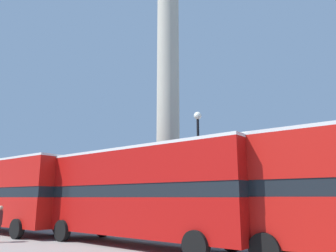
{
  "coord_description": "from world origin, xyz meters",
  "views": [
    {
      "loc": [
        12.92,
        -17.71,
        2.09
      ],
      "look_at": [
        0.0,
        0.0,
        6.86
      ],
      "focal_mm": 35.0,
      "sensor_mm": 36.0,
      "label": 1
    }
  ],
  "objects": [
    {
      "name": "bus_b",
      "position": [
        -7.56,
        -6.76,
        2.39
      ],
      "size": [
        11.19,
        3.05,
        4.32
      ],
      "rotation": [
        0.0,
        0.0,
        -0.03
      ],
      "color": "#B7140F",
      "rests_on": "ground_plane"
    },
    {
      "name": "bus_a",
      "position": [
        2.98,
        -6.3,
        2.34
      ],
      "size": [
        11.36,
        3.31,
        4.22
      ],
      "rotation": [
        0.0,
        0.0,
        -0.06
      ],
      "color": "#A80F0C",
      "rests_on": "ground_plane"
    },
    {
      "name": "street_lamp",
      "position": [
        3.98,
        -2.7,
        3.69
      ],
      "size": [
        0.42,
        0.42,
        6.67
      ],
      "color": "black",
      "rests_on": "ground_plane"
    },
    {
      "name": "ground_plane",
      "position": [
        0.0,
        0.0,
        0.0
      ],
      "size": [
        200.0,
        200.0,
        0.0
      ],
      "primitive_type": "plane",
      "color": "gray"
    },
    {
      "name": "monument_column",
      "position": [
        0.0,
        0.0,
        8.2
      ],
      "size": [
        4.97,
        4.97,
        25.86
      ],
      "color": "#A39E8E",
      "rests_on": "ground_plane"
    }
  ]
}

